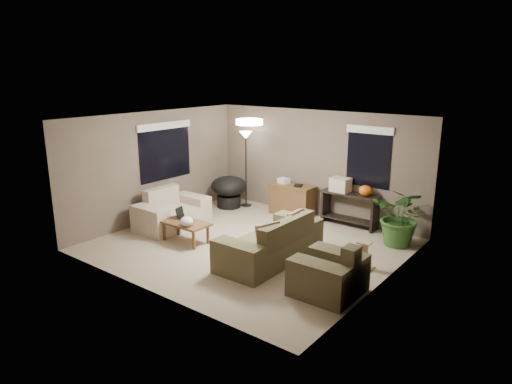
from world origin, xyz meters
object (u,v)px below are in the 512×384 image
Objects in this scene: houseplant at (402,223)px; armchair at (329,275)px; loveseat at (171,214)px; floor_lamp at (246,144)px; desk at (292,200)px; coffee_table at (185,225)px; papasan_chair at (229,189)px; cat_scratching_post at (364,257)px; main_sofa at (272,245)px; console_table at (350,207)px.

armchair is at bearing -92.89° from houseplant.
loveseat is 2.65m from floor_lamp.
floor_lamp is (-1.37, -0.05, 1.22)m from desk.
houseplant is at bearing -3.90° from floor_lamp.
coffee_table is 2.57m from papasan_chair.
loveseat is 1.45× the size of desk.
cat_scratching_post is at bearing -17.80° from papasan_chair.
floor_lamp is 4.64m from cat_scratching_post.
main_sofa is 2.63m from console_table.
main_sofa is at bearing -2.91° from loveseat.
loveseat is at bearing -141.28° from console_table.
coffee_table is at bearing -26.22° from loveseat.
desk is 0.85× the size of console_table.
loveseat reaches higher than cat_scratching_post.
papasan_chair is at bearing 143.95° from main_sofa.
houseplant is (0.13, 2.65, 0.17)m from armchair.
coffee_table is 0.84× the size of houseplant.
loveseat is 1.36× the size of papasan_chair.
floor_lamp is at bearing 176.10° from houseplant.
console_table is at bearing 111.36° from armchair.
floor_lamp reaches higher than desk.
armchair is 0.77× the size of console_table.
floor_lamp is (-2.81, -0.18, 1.16)m from console_table.
main_sofa is 1.63m from cat_scratching_post.
floor_lamp reaches higher than main_sofa.
armchair is 0.52× the size of floor_lamp.
floor_lamp is 4.32m from houseplant.
coffee_table is at bearing -144.82° from houseplant.
armchair is 1.18m from cat_scratching_post.
desk is (-2.66, 2.98, 0.08)m from armchair.
main_sofa is at bearing -155.20° from cat_scratching_post.
houseplant is at bearing -6.90° from desk.
armchair is at bearing -36.02° from floor_lamp.
desk is 3.25m from cat_scratching_post.
desk is at bearing 54.98° from loveseat.
papasan_chair is 1.22m from floor_lamp.
main_sofa is 1.95m from coffee_table.
papasan_chair is (-2.85, 2.08, 0.17)m from main_sofa.
armchair is at bearing -68.64° from console_table.
desk is at bearing 116.06° from main_sofa.
loveseat is 1.60× the size of coffee_table.
loveseat is 3.20× the size of cat_scratching_post.
desk is 0.58× the size of floor_lamp.
cat_scratching_post is (-0.09, -1.47, -0.25)m from houseplant.
console_table is 3.05m from floor_lamp.
papasan_chair is at bearing -126.63° from floor_lamp.
armchair is 2.00× the size of cat_scratching_post.
cat_scratching_post is at bearing -57.00° from console_table.
armchair is 0.91× the size of desk.
floor_lamp is 1.60× the size of houseplant.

